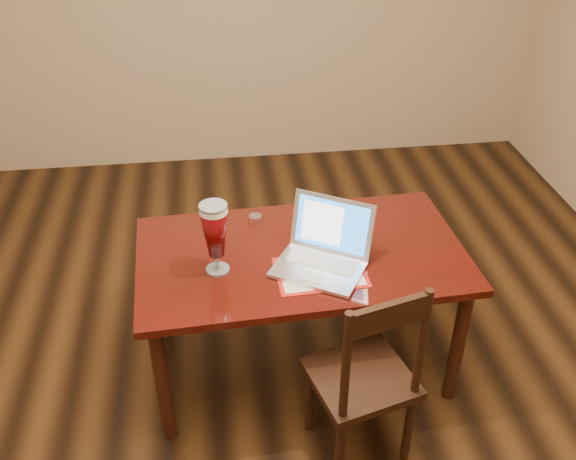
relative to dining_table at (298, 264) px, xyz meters
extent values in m
plane|color=black|center=(-0.17, -0.24, -0.61)|extent=(5.00, 5.00, 0.00)
cube|color=#430B09|center=(0.02, 0.01, 0.04)|extent=(1.47, 0.87, 0.04)
cylinder|color=black|center=(-0.61, -0.35, -0.29)|extent=(0.06, 0.06, 0.63)
cylinder|color=black|center=(0.68, -0.29, -0.29)|extent=(0.06, 0.06, 0.63)
cylinder|color=black|center=(-0.64, 0.31, -0.29)|extent=(0.06, 0.06, 0.63)
cylinder|color=black|center=(0.64, 0.37, -0.29)|extent=(0.06, 0.06, 0.63)
cube|color=#B41810|center=(0.07, -0.15, 0.06)|extent=(0.39, 0.29, 0.00)
cube|color=beige|center=(0.07, -0.15, 0.06)|extent=(0.35, 0.25, 0.00)
cube|color=silver|center=(0.06, -0.14, 0.07)|extent=(0.44, 0.40, 0.02)
cube|color=#AFAFB3|center=(0.09, -0.10, 0.08)|extent=(0.31, 0.25, 0.00)
cube|color=silver|center=(0.03, -0.20, 0.08)|extent=(0.11, 0.10, 0.00)
cube|color=silver|center=(0.15, -0.01, 0.20)|extent=(0.35, 0.25, 0.24)
cube|color=blue|center=(0.14, -0.01, 0.20)|extent=(0.30, 0.21, 0.20)
cube|color=white|center=(0.11, 0.01, 0.20)|extent=(0.18, 0.13, 0.17)
cylinder|color=silver|center=(-0.35, -0.08, 0.07)|extent=(0.10, 0.10, 0.01)
cylinder|color=silver|center=(-0.35, -0.08, 0.11)|extent=(0.02, 0.02, 0.07)
cylinder|color=white|center=(-0.35, -0.08, 0.36)|extent=(0.11, 0.11, 0.02)
cylinder|color=silver|center=(-0.35, -0.08, 0.38)|extent=(0.11, 0.11, 0.01)
cylinder|color=white|center=(-0.16, 0.27, 0.08)|extent=(0.06, 0.06, 0.04)
cylinder|color=white|center=(0.07, 0.33, 0.08)|extent=(0.06, 0.06, 0.04)
cube|color=black|center=(0.19, -0.50, -0.22)|extent=(0.47, 0.45, 0.04)
cylinder|color=black|center=(0.07, -0.68, -0.42)|extent=(0.04, 0.04, 0.38)
cylinder|color=black|center=(0.37, -0.60, -0.42)|extent=(0.04, 0.04, 0.38)
cylinder|color=black|center=(0.00, -0.40, -0.42)|extent=(0.04, 0.04, 0.38)
cylinder|color=black|center=(0.30, -0.32, -0.42)|extent=(0.04, 0.04, 0.38)
cylinder|color=black|center=(0.07, -0.68, 0.05)|extent=(0.03, 0.03, 0.49)
cylinder|color=black|center=(0.37, -0.60, 0.05)|extent=(0.03, 0.03, 0.49)
cube|color=black|center=(0.22, -0.64, 0.23)|extent=(0.31, 0.11, 0.11)
camera|label=1|loc=(-0.34, -2.25, 1.70)|focal=40.00mm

